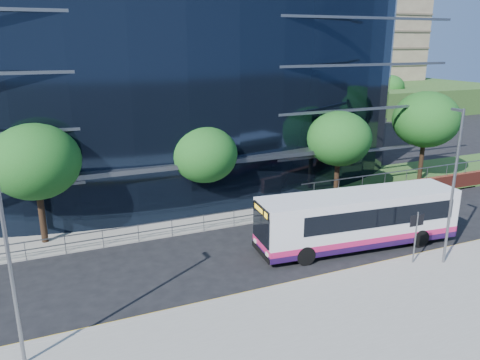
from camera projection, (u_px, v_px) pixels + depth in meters
name	position (u px, v px, depth m)	size (l,w,h in m)	color
ground	(322.00, 268.00, 24.10)	(200.00, 200.00, 0.00)	black
pavement_near	(388.00, 317.00, 19.68)	(80.00, 8.00, 0.15)	gray
kerb	(333.00, 275.00, 23.19)	(80.00, 0.25, 0.16)	gray
yellow_line_outer	(331.00, 275.00, 23.39)	(80.00, 0.08, 0.01)	gold
yellow_line_inner	(329.00, 273.00, 23.52)	(80.00, 0.08, 0.01)	gold
far_forecourt	(156.00, 214.00, 31.47)	(50.00, 8.00, 0.10)	gray
grass_verge	(478.00, 168.00, 42.90)	(36.00, 8.00, 0.12)	#2D511E
glass_office	(147.00, 82.00, 38.63)	(44.00, 23.10, 16.00)	black
guard_railings	(138.00, 229.00, 26.97)	(24.00, 0.05, 1.10)	slate
apartment_block	(301.00, 42.00, 83.44)	(60.00, 42.00, 30.00)	#2D511E
street_sign	(416.00, 227.00, 23.80)	(0.85, 0.09, 2.80)	slate
tree_far_a	(35.00, 162.00, 25.67)	(4.95, 4.95, 6.98)	black
tree_far_b	(204.00, 155.00, 30.11)	(4.29, 4.29, 6.05)	black
tree_far_c	(339.00, 139.00, 33.39)	(4.62, 4.62, 6.51)	black
tree_far_d	(426.00, 120.00, 37.51)	(5.28, 5.28, 7.44)	black
tree_dist_e	(312.00, 90.00, 67.13)	(4.62, 4.62, 6.51)	black
tree_dist_f	(391.00, 87.00, 75.08)	(4.29, 4.29, 6.05)	black
streetlight_west	(8.00, 253.00, 15.58)	(0.15, 0.77, 8.00)	slate
streetlight_east	(453.00, 184.00, 23.20)	(0.15, 0.77, 8.00)	slate
city_bus	(360.00, 219.00, 26.23)	(11.83, 3.72, 3.15)	silver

